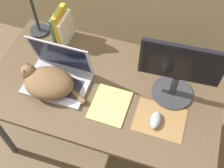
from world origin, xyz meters
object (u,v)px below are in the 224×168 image
at_px(book_row, 62,27).
at_px(desk_lamp, 33,0).
at_px(laptop, 58,75).
at_px(computer_mouse, 156,120).
at_px(notepad, 110,105).
at_px(cat, 47,82).
at_px(external_monitor, 179,71).

relative_size(book_row, desk_lamp, 0.53).
height_order(laptop, desk_lamp, desk_lamp).
distance_m(laptop, book_row, 0.34).
distance_m(computer_mouse, book_row, 0.83).
height_order(book_row, notepad, book_row).
relative_size(laptop, cat, 0.89).
height_order(external_monitor, notepad, external_monitor).
relative_size(cat, desk_lamp, 0.93).
bearing_deg(computer_mouse, notepad, 175.15).
relative_size(external_monitor, notepad, 1.76).
relative_size(laptop, computer_mouse, 3.39).
bearing_deg(desk_lamp, notepad, -32.03).
height_order(laptop, external_monitor, external_monitor).
bearing_deg(cat, computer_mouse, -2.00).
distance_m(external_monitor, desk_lamp, 0.93).
xyz_separation_m(cat, computer_mouse, (0.64, -0.02, -0.04)).
distance_m(desk_lamp, notepad, 0.76).
xyz_separation_m(cat, notepad, (0.37, 0.00, -0.06)).
distance_m(cat, external_monitor, 0.73).
xyz_separation_m(computer_mouse, desk_lamp, (-0.86, 0.40, 0.28)).
bearing_deg(book_row, external_monitor, -14.80).
height_order(cat, book_row, book_row).
bearing_deg(desk_lamp, laptop, -49.40).
xyz_separation_m(desk_lamp, notepad, (0.60, -0.37, -0.29)).
bearing_deg(notepad, external_monitor, 31.10).
height_order(desk_lamp, notepad, desk_lamp).
bearing_deg(external_monitor, computer_mouse, -103.12).
xyz_separation_m(laptop, computer_mouse, (0.60, -0.09, -0.03)).
bearing_deg(laptop, cat, -114.95).
distance_m(computer_mouse, desk_lamp, 0.99).
relative_size(laptop, external_monitor, 0.86).
bearing_deg(desk_lamp, cat, -59.04).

